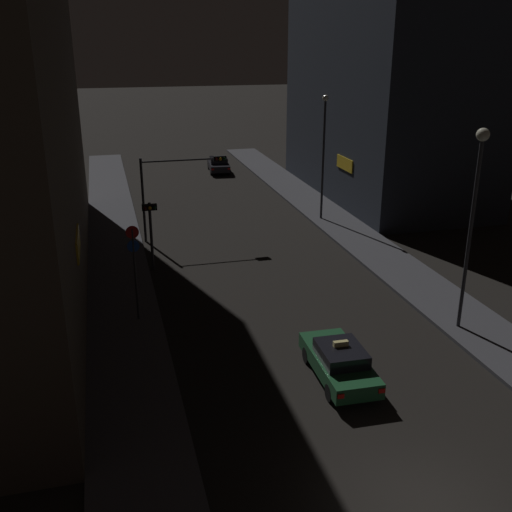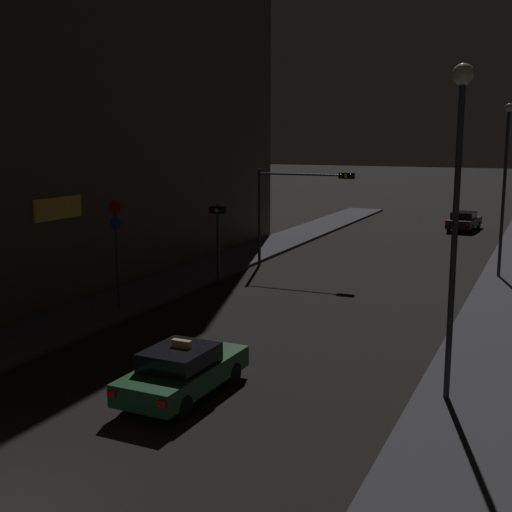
{
  "view_description": "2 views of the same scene",
  "coord_description": "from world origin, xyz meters",
  "px_view_note": "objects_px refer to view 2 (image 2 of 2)",
  "views": [
    {
      "loc": [
        -7.9,
        -11.45,
        12.18
      ],
      "look_at": [
        -0.7,
        16.21,
        1.66
      ],
      "focal_mm": 41.86,
      "sensor_mm": 36.0,
      "label": 1
    },
    {
      "loc": [
        9.02,
        -8.38,
        7.06
      ],
      "look_at": [
        -1.07,
        14.22,
        2.62
      ],
      "focal_mm": 46.99,
      "sensor_mm": 36.0,
      "label": 2
    }
  ],
  "objects_px": {
    "traffic_light_overhead": "(295,197)",
    "traffic_light_left_kerb": "(218,228)",
    "taxi": "(183,371)",
    "sign_pole_left": "(117,244)",
    "street_lamp_near_block": "(458,176)",
    "far_car": "(464,221)",
    "street_lamp_far_block": "(505,173)"
  },
  "relations": [
    {
      "from": "traffic_light_overhead",
      "to": "traffic_light_left_kerb",
      "type": "relative_size",
      "value": 1.4
    },
    {
      "from": "taxi",
      "to": "traffic_light_left_kerb",
      "type": "height_order",
      "value": "traffic_light_left_kerb"
    },
    {
      "from": "taxi",
      "to": "traffic_light_overhead",
      "type": "bearing_deg",
      "value": 101.32
    },
    {
      "from": "sign_pole_left",
      "to": "street_lamp_near_block",
      "type": "bearing_deg",
      "value": -17.54
    },
    {
      "from": "far_car",
      "to": "traffic_light_overhead",
      "type": "distance_m",
      "value": 20.57
    },
    {
      "from": "street_lamp_near_block",
      "to": "traffic_light_overhead",
      "type": "bearing_deg",
      "value": 123.35
    },
    {
      "from": "taxi",
      "to": "far_car",
      "type": "xyz_separation_m",
      "value": [
        2.79,
        37.42,
        -0.0
      ]
    },
    {
      "from": "traffic_light_overhead",
      "to": "traffic_light_left_kerb",
      "type": "height_order",
      "value": "traffic_light_overhead"
    },
    {
      "from": "taxi",
      "to": "street_lamp_far_block",
      "type": "relative_size",
      "value": 0.53
    },
    {
      "from": "taxi",
      "to": "sign_pole_left",
      "type": "xyz_separation_m",
      "value": [
        -6.98,
        6.79,
        2.07
      ]
    },
    {
      "from": "traffic_light_overhead",
      "to": "street_lamp_far_block",
      "type": "relative_size",
      "value": 0.63
    },
    {
      "from": "traffic_light_left_kerb",
      "to": "sign_pole_left",
      "type": "bearing_deg",
      "value": -101.13
    },
    {
      "from": "far_car",
      "to": "street_lamp_near_block",
      "type": "bearing_deg",
      "value": -83.67
    },
    {
      "from": "traffic_light_overhead",
      "to": "street_lamp_far_block",
      "type": "bearing_deg",
      "value": 9.11
    },
    {
      "from": "traffic_light_overhead",
      "to": "sign_pole_left",
      "type": "height_order",
      "value": "traffic_light_overhead"
    },
    {
      "from": "street_lamp_near_block",
      "to": "traffic_light_left_kerb",
      "type": "bearing_deg",
      "value": 139.12
    },
    {
      "from": "far_car",
      "to": "traffic_light_left_kerb",
      "type": "height_order",
      "value": "traffic_light_left_kerb"
    },
    {
      "from": "traffic_light_left_kerb",
      "to": "sign_pole_left",
      "type": "relative_size",
      "value": 0.87
    },
    {
      "from": "traffic_light_overhead",
      "to": "street_lamp_near_block",
      "type": "xyz_separation_m",
      "value": [
        10.3,
        -15.66,
        2.17
      ]
    },
    {
      "from": "far_car",
      "to": "street_lamp_far_block",
      "type": "bearing_deg",
      "value": -77.63
    },
    {
      "from": "taxi",
      "to": "street_lamp_far_block",
      "type": "distance_m",
      "value": 21.36
    },
    {
      "from": "sign_pole_left",
      "to": "street_lamp_near_block",
      "type": "xyz_separation_m",
      "value": [
        13.65,
        -4.31,
        3.26
      ]
    },
    {
      "from": "traffic_light_left_kerb",
      "to": "street_lamp_far_block",
      "type": "relative_size",
      "value": 0.45
    },
    {
      "from": "sign_pole_left",
      "to": "street_lamp_far_block",
      "type": "height_order",
      "value": "street_lamp_far_block"
    },
    {
      "from": "traffic_light_left_kerb",
      "to": "traffic_light_overhead",
      "type": "bearing_deg",
      "value": 67.06
    },
    {
      "from": "far_car",
      "to": "sign_pole_left",
      "type": "distance_m",
      "value": 32.21
    },
    {
      "from": "sign_pole_left",
      "to": "street_lamp_near_block",
      "type": "relative_size",
      "value": 0.51
    },
    {
      "from": "traffic_light_left_kerb",
      "to": "far_car",
      "type": "bearing_deg",
      "value": 70.63
    },
    {
      "from": "taxi",
      "to": "traffic_light_overhead",
      "type": "distance_m",
      "value": 18.76
    },
    {
      "from": "traffic_light_left_kerb",
      "to": "street_lamp_near_block",
      "type": "xyz_separation_m",
      "value": [
        12.39,
        -10.73,
        3.33
      ]
    },
    {
      "from": "traffic_light_overhead",
      "to": "street_lamp_far_block",
      "type": "distance_m",
      "value": 10.51
    },
    {
      "from": "traffic_light_overhead",
      "to": "street_lamp_near_block",
      "type": "distance_m",
      "value": 18.87
    }
  ]
}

